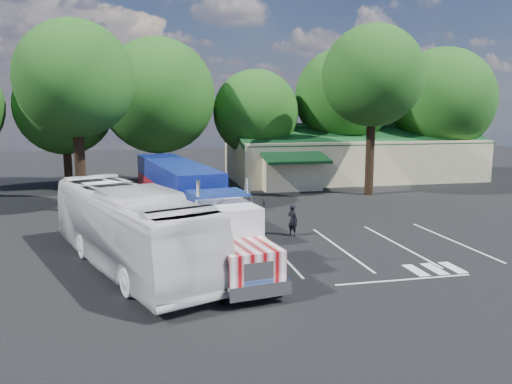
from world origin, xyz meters
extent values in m
plane|color=black|center=(0.00, 0.00, 0.00)|extent=(120.00, 120.00, 0.00)
cube|color=beige|center=(14.00, 18.00, 2.00)|extent=(24.00, 11.00, 4.00)
cube|color=#13431E|center=(14.00, 15.60, 4.50)|extent=(24.20, 6.25, 2.10)
cube|color=#13431E|center=(14.00, 20.40, 4.50)|extent=(24.20, 6.25, 2.10)
cube|color=beige|center=(6.00, 12.30, 1.40)|extent=(5.00, 2.50, 2.80)
cube|color=#13431E|center=(6.00, 11.00, 2.90)|extent=(5.40, 3.19, 0.80)
cylinder|color=black|center=(-13.00, 17.80, 2.00)|extent=(0.70, 0.70, 4.00)
sphere|color=#1B4213|center=(-13.00, 17.80, 7.15)|extent=(8.40, 8.40, 8.40)
cylinder|color=black|center=(-5.00, 16.20, 2.15)|extent=(0.70, 0.70, 4.30)
sphere|color=#1B4213|center=(-5.00, 16.20, 8.05)|extent=(10.00, 10.00, 10.00)
cylinder|color=black|center=(4.00, 17.50, 1.80)|extent=(0.70, 0.70, 3.60)
sphere|color=#1B4213|center=(4.00, 17.50, 6.60)|extent=(8.00, 8.00, 8.00)
cylinder|color=black|center=(13.00, 18.00, 2.25)|extent=(0.70, 0.70, 4.50)
sphere|color=#1B4213|center=(13.00, 18.00, 8.10)|extent=(9.60, 9.60, 9.60)
cylinder|color=black|center=(23.00, 16.80, 1.95)|extent=(0.70, 0.70, 3.90)
sphere|color=#1B4213|center=(23.00, 16.80, 7.80)|extent=(10.40, 10.40, 10.40)
cylinder|color=black|center=(-10.50, 6.00, 3.00)|extent=(0.70, 0.70, 6.00)
sphere|color=#1B4213|center=(-10.50, 6.00, 8.85)|extent=(7.60, 7.60, 7.60)
cylinder|color=black|center=(11.50, 8.50, 3.25)|extent=(0.70, 0.70, 6.50)
sphere|color=#1B4213|center=(11.50, 8.50, 9.50)|extent=(8.00, 8.00, 8.00)
cube|color=black|center=(-2.98, -9.04, 0.71)|extent=(2.02, 6.66, 0.24)
cube|color=white|center=(-2.40, -12.52, 0.61)|extent=(2.36, 0.62, 0.52)
cube|color=white|center=(-2.43, -12.34, 1.18)|extent=(1.13, 0.30, 0.85)
cube|color=white|center=(-2.61, -11.27, 1.37)|extent=(2.51, 2.59, 1.08)
cube|color=silver|center=(-2.92, -9.41, 1.93)|extent=(2.57, 1.88, 2.17)
cube|color=black|center=(-2.82, -10.01, 2.40)|extent=(2.15, 0.43, 0.94)
cube|color=white|center=(-3.05, -8.62, 3.16)|extent=(2.43, 0.50, 0.24)
cube|color=#0C1A56|center=(-3.20, -7.74, 2.12)|extent=(2.63, 2.25, 2.54)
cylinder|color=white|center=(-4.13, -8.75, 2.45)|extent=(0.20, 0.20, 3.20)
cylinder|color=white|center=(-1.99, -8.39, 2.45)|extent=(0.20, 0.20, 3.20)
cylinder|color=white|center=(-4.25, -9.16, 0.71)|extent=(0.86, 1.59, 0.62)
cylinder|color=white|center=(-1.75, -8.73, 0.71)|extent=(0.86, 1.59, 0.62)
cube|color=silver|center=(-4.56, 0.34, 2.03)|extent=(4.42, 12.30, 1.41)
cube|color=navy|center=(-4.56, 0.34, 3.30)|extent=(4.42, 12.30, 1.13)
cube|color=black|center=(-5.22, 4.25, 0.80)|extent=(1.66, 3.44, 0.33)
cube|color=black|center=(-4.37, -4.78, 0.66)|extent=(0.13, 0.13, 1.32)
cube|color=black|center=(-3.07, -4.56, 0.66)|extent=(0.13, 0.13, 1.32)
cube|color=white|center=(-5.58, 6.38, 0.42)|extent=(2.25, 0.49, 0.11)
cylinder|color=black|center=(-3.51, -11.90, 0.52)|extent=(0.50, 1.08, 1.04)
cylinder|color=black|center=(-1.56, -11.57, 0.52)|extent=(0.50, 1.08, 1.04)
cylinder|color=black|center=(-4.23, -7.62, 0.52)|extent=(0.50, 1.08, 1.04)
cylinder|color=black|center=(-2.27, -7.29, 0.52)|extent=(0.50, 1.08, 1.04)
cylinder|color=black|center=(-4.40, -6.60, 0.52)|extent=(0.50, 1.08, 1.04)
cylinder|color=black|center=(-2.45, -6.27, 0.52)|extent=(0.50, 1.08, 1.04)
cylinder|color=black|center=(-6.07, 3.34, 0.52)|extent=(0.50, 1.08, 1.04)
cylinder|color=black|center=(-4.12, 3.67, 0.52)|extent=(0.50, 1.08, 1.04)
cylinder|color=black|center=(-6.26, 4.45, 0.52)|extent=(0.50, 1.08, 1.04)
cylinder|color=black|center=(-4.31, 4.78, 0.52)|extent=(0.50, 1.08, 1.04)
imported|color=black|center=(1.60, -3.04, 0.87)|extent=(0.70, 0.76, 1.74)
imported|color=black|center=(1.80, 4.48, 0.40)|extent=(0.76, 1.58, 0.80)
imported|color=silver|center=(-7.00, -6.83, 1.81)|extent=(7.65, 13.20, 3.62)
imported|color=#93959A|center=(12.00, 14.00, 0.67)|extent=(4.27, 2.98, 1.34)
camera|label=1|loc=(-6.14, -28.79, 6.91)|focal=35.00mm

